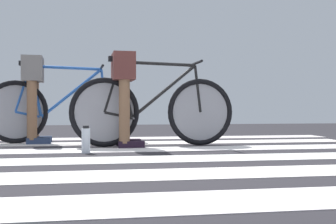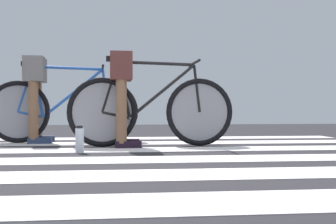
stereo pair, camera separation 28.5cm
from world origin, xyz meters
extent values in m
cube|color=#252328|center=(0.00, 0.00, 0.01)|extent=(18.00, 14.00, 0.02)
cube|color=silver|center=(0.10, -1.35, 0.02)|extent=(5.20, 0.44, 0.00)
cube|color=silver|center=(0.14, -0.59, 0.02)|extent=(5.20, 0.44, 0.00)
cube|color=silver|center=(0.03, 0.16, 0.02)|extent=(5.20, 0.44, 0.00)
cube|color=silver|center=(0.07, 0.94, 0.02)|extent=(5.20, 0.44, 0.00)
cube|color=silver|center=(-0.10, 1.69, 0.02)|extent=(5.20, 0.44, 0.00)
cube|color=silver|center=(0.06, 2.44, 0.02)|extent=(5.20, 0.44, 0.00)
torus|color=black|center=(-0.36, 1.26, 0.38)|extent=(0.72, 0.08, 0.72)
torus|color=black|center=(0.66, 1.30, 0.38)|extent=(0.72, 0.08, 0.72)
cylinder|color=gray|center=(-0.36, 1.26, 0.38)|extent=(0.61, 0.03, 0.61)
cylinder|color=gray|center=(0.66, 1.30, 0.38)|extent=(0.61, 0.03, 0.61)
cylinder|color=black|center=(0.20, 1.28, 0.89)|extent=(0.80, 0.06, 0.05)
cylinder|color=black|center=(0.26, 1.28, 0.60)|extent=(0.70, 0.06, 0.59)
cylinder|color=black|center=(-0.14, 1.27, 0.61)|extent=(0.15, 0.04, 0.59)
cylinder|color=black|center=(-0.22, 1.26, 0.35)|extent=(0.29, 0.04, 0.09)
cylinder|color=black|center=(-0.28, 1.26, 0.64)|extent=(0.19, 0.03, 0.53)
cylinder|color=black|center=(0.63, 1.30, 0.63)|extent=(0.09, 0.03, 0.50)
cube|color=black|center=(-0.20, 1.27, 0.93)|extent=(0.24, 0.10, 0.05)
cylinder|color=black|center=(0.60, 1.30, 0.90)|extent=(0.05, 0.52, 0.03)
cylinder|color=#4C4C51|center=(-0.08, 1.27, 0.32)|extent=(0.03, 0.34, 0.02)
cylinder|color=brown|center=(-0.17, 1.41, 0.51)|extent=(0.11, 0.11, 0.88)
cylinder|color=brown|center=(-0.16, 1.13, 0.51)|extent=(0.11, 0.11, 0.88)
cube|color=#532926|center=(-0.17, 1.27, 0.85)|extent=(0.24, 0.42, 0.28)
cube|color=black|center=(-0.10, 1.41, 0.06)|extent=(0.26, 0.11, 0.07)
cube|color=black|center=(-0.09, 1.13, 0.06)|extent=(0.26, 0.11, 0.07)
torus|color=black|center=(-1.34, 1.86, 0.38)|extent=(0.72, 0.10, 0.72)
torus|color=black|center=(-0.33, 1.93, 0.38)|extent=(0.72, 0.10, 0.72)
cylinder|color=gray|center=(-1.34, 1.86, 0.38)|extent=(0.61, 0.04, 0.61)
cylinder|color=gray|center=(-0.33, 1.93, 0.38)|extent=(0.61, 0.04, 0.61)
cylinder|color=#2659B1|center=(-0.79, 1.90, 0.89)|extent=(0.80, 0.08, 0.05)
cylinder|color=#2659B1|center=(-0.73, 1.90, 0.60)|extent=(0.70, 0.08, 0.59)
cylinder|color=#2659B1|center=(-1.13, 1.88, 0.61)|extent=(0.16, 0.04, 0.59)
cylinder|color=#2659B1|center=(-1.20, 1.87, 0.35)|extent=(0.29, 0.04, 0.09)
cylinder|color=#2659B1|center=(-1.26, 1.87, 0.64)|extent=(0.19, 0.04, 0.53)
cylinder|color=#2659B1|center=(-0.36, 1.92, 0.63)|extent=(0.09, 0.03, 0.50)
cube|color=black|center=(-1.18, 1.87, 0.93)|extent=(0.25, 0.10, 0.05)
cylinder|color=black|center=(-0.39, 1.92, 0.90)|extent=(0.06, 0.52, 0.03)
cylinder|color=#4C4C51|center=(-1.07, 1.88, 0.32)|extent=(0.04, 0.34, 0.02)
cylinder|color=brown|center=(-1.16, 2.01, 0.52)|extent=(0.11, 0.11, 0.89)
cylinder|color=brown|center=(-1.15, 1.73, 0.52)|extent=(0.11, 0.11, 0.89)
cube|color=slate|center=(-1.16, 1.87, 0.86)|extent=(0.25, 0.42, 0.28)
cube|color=navy|center=(-1.09, 2.02, 0.06)|extent=(0.27, 0.12, 0.07)
cube|color=navy|center=(-1.08, 1.74, 0.06)|extent=(0.27, 0.12, 0.07)
cylinder|color=white|center=(-0.53, 0.71, 0.13)|extent=(0.08, 0.08, 0.22)
cylinder|color=black|center=(-0.53, 0.71, 0.25)|extent=(0.05, 0.05, 0.02)
camera|label=1|loc=(-0.42, -3.10, 0.42)|focal=45.07mm
camera|label=2|loc=(-0.14, -3.10, 0.42)|focal=45.07mm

